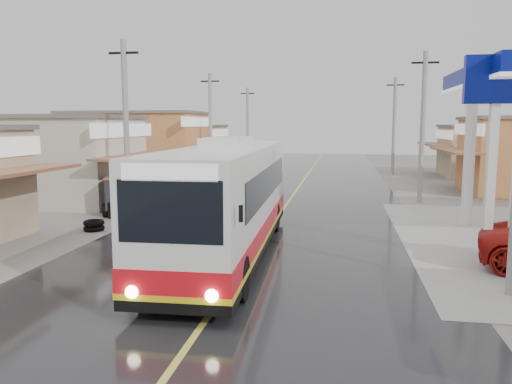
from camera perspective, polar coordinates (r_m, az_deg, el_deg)
ground at (r=13.72m, az=-2.57°, el=-10.10°), size 120.00×120.00×0.00m
road at (r=28.21m, az=3.94°, el=-0.84°), size 12.00×90.00×0.02m
centre_line at (r=28.21m, az=3.94°, el=-0.81°), size 0.15×90.00×0.01m
shopfronts_left at (r=34.83m, az=-17.31°, el=0.44°), size 11.00×44.00×5.20m
utility_poles_left at (r=30.67m, az=-8.99°, el=-0.24°), size 1.60×50.00×8.00m
utility_poles_right at (r=28.38m, az=18.15°, el=-1.17°), size 1.60×36.00×8.00m
coach_bus at (r=16.01m, az=-3.16°, el=-0.82°), size 3.05×12.18×3.78m
second_bus at (r=35.99m, az=-2.32°, el=3.57°), size 3.11×9.10×2.97m
cyclist at (r=21.39m, az=-6.43°, el=-1.77°), size 1.16×2.05×2.09m
tricycle_near at (r=24.25m, az=-14.81°, el=0.00°), size 2.12×2.52×1.84m
tyre_stack at (r=20.92m, az=-18.03°, el=-3.65°), size 0.83×0.83×0.42m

